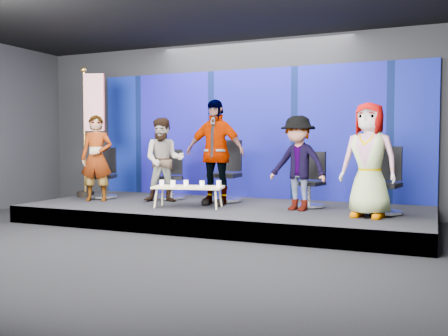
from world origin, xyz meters
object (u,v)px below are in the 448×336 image
(chair_c, at_px, (226,181))
(mug_a, at_px, (162,183))
(chair_a, at_px, (104,181))
(panelist_c, at_px, (215,152))
(mug_c, at_px, (186,183))
(panelist_d, at_px, (298,163))
(mug_e, at_px, (219,183))
(chair_b, at_px, (172,183))
(panelist_e, at_px, (369,160))
(coffee_table, at_px, (188,188))
(chair_d, at_px, (311,189))
(flag_stand, at_px, (90,128))
(mug_b, at_px, (173,183))
(panelist_a, at_px, (97,158))
(chair_e, at_px, (384,192))
(mug_d, at_px, (202,183))
(panelist_b, at_px, (164,160))

(chair_c, xyz_separation_m, mug_a, (-0.76, -1.09, 0.03))
(chair_a, bearing_deg, chair_c, -11.78)
(panelist_c, xyz_separation_m, mug_c, (-0.33, -0.49, -0.53))
(panelist_d, xyz_separation_m, mug_e, (-1.33, -0.21, -0.36))
(chair_b, distance_m, chair_c, 1.16)
(mug_e, bearing_deg, panelist_c, 123.25)
(panelist_e, xyz_separation_m, coffee_table, (-3.01, -0.04, -0.52))
(chair_d, distance_m, panelist_e, 1.46)
(chair_b, xyz_separation_m, panelist_e, (3.90, -0.98, 0.54))
(chair_b, xyz_separation_m, panelist_c, (1.16, -0.49, 0.62))
(chair_c, distance_m, mug_a, 1.33)
(flag_stand, bearing_deg, chair_c, -9.37)
(panelist_d, height_order, mug_c, panelist_d)
(chair_d, height_order, mug_b, chair_d)
(mug_e, bearing_deg, coffee_table, -161.90)
(panelist_a, distance_m, mug_a, 1.62)
(chair_e, bearing_deg, mug_b, -158.74)
(mug_a, bearing_deg, coffee_table, 6.44)
(chair_e, relative_size, mug_a, 10.85)
(chair_a, height_order, panelist_c, panelist_c)
(panelist_c, distance_m, coffee_table, 0.85)
(panelist_c, bearing_deg, chair_a, 176.74)
(chair_a, height_order, chair_c, chair_c)
(chair_b, height_order, mug_e, chair_b)
(panelist_a, distance_m, panelist_e, 5.06)
(panelist_a, distance_m, panelist_c, 2.35)
(panelist_c, bearing_deg, panelist_d, -6.44)
(chair_b, relative_size, panelist_e, 0.57)
(chair_a, xyz_separation_m, mug_b, (2.00, -0.75, 0.09))
(chair_b, bearing_deg, panelist_c, -46.52)
(chair_d, distance_m, coffee_table, 2.12)
(chair_c, height_order, chair_e, chair_c)
(mug_a, relative_size, mug_b, 0.94)
(panelist_a, relative_size, panelist_c, 0.87)
(mug_e, height_order, flag_stand, flag_stand)
(panelist_c, bearing_deg, chair_e, -1.26)
(panelist_e, distance_m, flag_stand, 5.69)
(chair_d, relative_size, coffee_table, 0.75)
(chair_b, relative_size, chair_c, 0.84)
(chair_b, xyz_separation_m, mug_e, (1.39, -0.85, 0.10))
(mug_a, height_order, flag_stand, flag_stand)
(chair_c, xyz_separation_m, mug_c, (-0.33, -1.00, 0.04))
(mug_c, height_order, mug_d, mug_c)
(chair_a, xyz_separation_m, mug_e, (2.74, -0.46, 0.09))
(panelist_b, xyz_separation_m, mug_a, (0.29, -0.58, -0.37))
(chair_e, bearing_deg, coffee_table, -160.06)
(chair_a, distance_m, panelist_e, 5.30)
(mug_a, distance_m, mug_c, 0.44)
(panelist_a, height_order, panelist_d, panelist_a)
(chair_b, distance_m, mug_d, 1.49)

